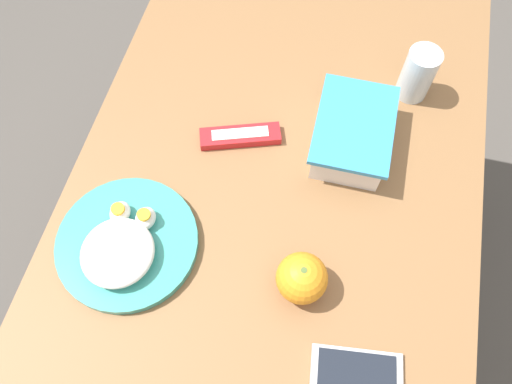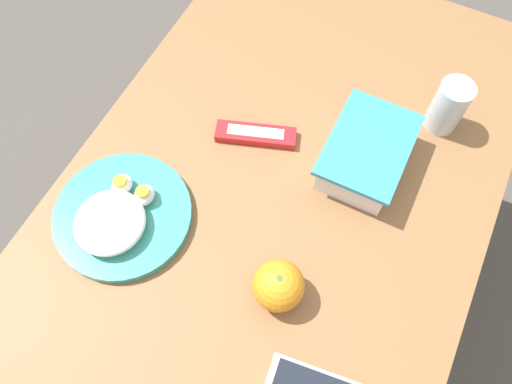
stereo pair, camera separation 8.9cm
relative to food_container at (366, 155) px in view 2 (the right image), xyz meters
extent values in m
plane|color=#4C4742|center=(0.14, -0.12, -0.73)|extent=(10.00, 10.00, 0.00)
cube|color=brown|center=(0.14, -0.12, -0.05)|extent=(1.25, 0.76, 0.03)
cylinder|color=brown|center=(-0.43, -0.45, -0.40)|extent=(0.05, 0.05, 0.67)
cylinder|color=brown|center=(-0.43, 0.20, -0.40)|extent=(0.05, 0.05, 0.67)
cube|color=white|center=(0.00, 0.00, 0.00)|extent=(0.18, 0.13, 0.06)
cube|color=#CCBC84|center=(0.00, 0.00, -0.02)|extent=(0.17, 0.12, 0.03)
cube|color=#338CC6|center=(0.00, 0.00, 0.04)|extent=(0.20, 0.14, 0.01)
ellipsoid|color=tan|center=(0.00, 0.00, 0.00)|extent=(0.06, 0.05, 0.02)
sphere|color=orange|center=(0.30, -0.04, 0.01)|extent=(0.09, 0.09, 0.09)
cylinder|color=#4C662D|center=(0.30, -0.04, 0.05)|extent=(0.01, 0.01, 0.00)
cylinder|color=teal|center=(0.30, -0.35, -0.02)|extent=(0.25, 0.25, 0.02)
ellipsoid|color=white|center=(0.32, -0.35, 0.01)|extent=(0.13, 0.12, 0.04)
ellipsoid|color=white|center=(0.25, -0.37, 0.00)|extent=(0.04, 0.03, 0.03)
cylinder|color=#F4A823|center=(0.25, -0.37, 0.02)|extent=(0.02, 0.02, 0.01)
ellipsoid|color=white|center=(0.25, -0.32, 0.00)|extent=(0.04, 0.03, 0.03)
cylinder|color=#F4A823|center=(0.25, -0.32, 0.02)|extent=(0.02, 0.02, 0.01)
cube|color=red|center=(0.04, -0.21, -0.02)|extent=(0.09, 0.16, 0.02)
cube|color=white|center=(0.04, -0.21, -0.01)|extent=(0.06, 0.11, 0.00)
cylinder|color=silver|center=(-0.15, 0.10, 0.02)|extent=(0.06, 0.06, 0.11)
camera|label=1|loc=(0.54, -0.06, 0.80)|focal=35.00mm
camera|label=2|loc=(0.51, 0.03, 0.80)|focal=35.00mm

